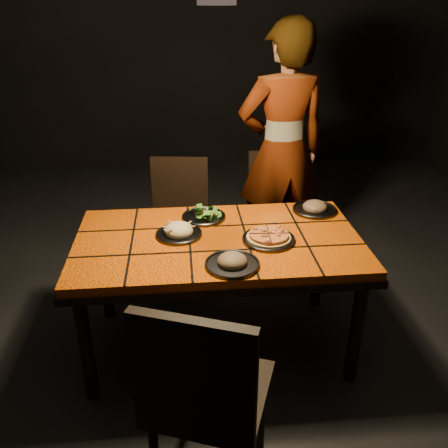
{
  "coord_description": "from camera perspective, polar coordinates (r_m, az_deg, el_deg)",
  "views": [
    {
      "loc": [
        -0.19,
        -2.36,
        1.98
      ],
      "look_at": [
        0.04,
        0.03,
        0.82
      ],
      "focal_mm": 38.0,
      "sensor_mm": 36.0,
      "label": 1
    }
  ],
  "objects": [
    {
      "name": "plate_mushroom_b",
      "position": [
        3.04,
        10.88,
        1.97
      ],
      "size": [
        0.28,
        0.28,
        0.09
      ],
      "color": "#39393E",
      "rests_on": "dining_table"
    },
    {
      "name": "plate_mushroom_a",
      "position": [
        2.39,
        1.0,
        -4.54
      ],
      "size": [
        0.28,
        0.28,
        0.09
      ],
      "color": "#39393E",
      "rests_on": "dining_table"
    },
    {
      "name": "chair_far_right",
      "position": [
        3.65,
        6.46,
        2.35
      ],
      "size": [
        0.46,
        0.46,
        0.93
      ],
      "rotation": [
        0.0,
        0.0,
        0.09
      ],
      "color": "black",
      "rests_on": "ground"
    },
    {
      "name": "plate_pizza",
      "position": [
        2.64,
        5.39,
        -1.66
      ],
      "size": [
        0.3,
        0.3,
        0.04
      ],
      "color": "#39393E",
      "rests_on": "dining_table"
    },
    {
      "name": "room_shell",
      "position": [
        2.41,
        -0.81,
        14.32
      ],
      "size": [
        6.04,
        7.04,
        3.08
      ],
      "color": "black",
      "rests_on": "ground"
    },
    {
      "name": "diner",
      "position": [
        3.59,
        7.01,
        8.67
      ],
      "size": [
        0.74,
        0.53,
        1.87
      ],
      "primitive_type": "imported",
      "rotation": [
        0.0,
        0.0,
        3.28
      ],
      "color": "brown",
      "rests_on": "ground"
    },
    {
      "name": "plate_pasta",
      "position": [
        2.69,
        -5.44,
        -0.94
      ],
      "size": [
        0.26,
        0.26,
        0.09
      ],
      "color": "#39393E",
      "rests_on": "dining_table"
    },
    {
      "name": "dining_table",
      "position": [
        2.7,
        -0.7,
        -3.16
      ],
      "size": [
        1.62,
        0.92,
        0.75
      ],
      "color": "#EC5B07",
      "rests_on": "ground"
    },
    {
      "name": "chair_near",
      "position": [
        1.96,
        -2.5,
        -19.65
      ],
      "size": [
        0.59,
        0.59,
        1.02
      ],
      "rotation": [
        0.0,
        0.0,
        2.78
      ],
      "color": "black",
      "rests_on": "ground"
    },
    {
      "name": "chair_far_left",
      "position": [
        3.51,
        -5.4,
        1.28
      ],
      "size": [
        0.47,
        0.47,
        0.93
      ],
      "rotation": [
        0.0,
        0.0,
        -0.13
      ],
      "color": "black",
      "rests_on": "ground"
    },
    {
      "name": "plate_salad",
      "position": [
        2.89,
        -2.46,
        1.18
      ],
      "size": [
        0.27,
        0.27,
        0.07
      ],
      "color": "#39393E",
      "rests_on": "dining_table"
    }
  ]
}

